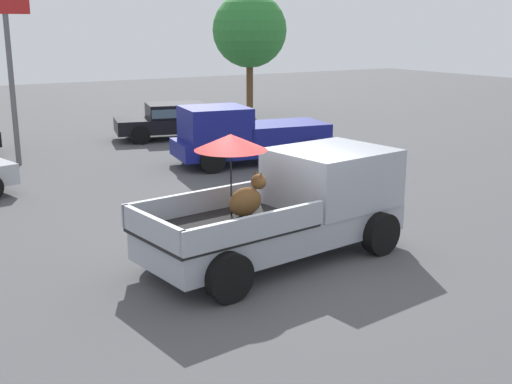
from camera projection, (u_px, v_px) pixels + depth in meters
The scene contains 6 objects.
ground_plane at pixel (275, 259), 11.88m from camera, with size 80.00×80.00×0.00m, color #4C4C4F.
pickup_truck_main at pixel (294, 204), 11.93m from camera, with size 5.23×2.72×2.35m.
pickup_truck_red at pixel (246, 135), 19.98m from camera, with size 5.03×2.79×1.80m.
parked_sedan_far at pixel (174, 119), 24.46m from camera, with size 4.60×2.77×1.33m.
motel_sign at pixel (8, 39), 19.01m from camera, with size 1.40×0.16×5.40m.
tree_by_lot at pixel (250, 30), 30.20m from camera, with size 3.47×3.47×5.70m.
Camera 1 is at (-6.16, -9.36, 4.17)m, focal length 45.42 mm.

